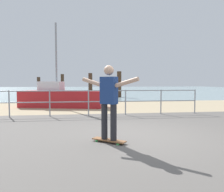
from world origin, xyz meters
The scene contains 11 objects.
ground_plane centered at (0.00, -1.00, 0.00)m, with size 24.00×10.00×0.04m, color #605B56.
beach_strip centered at (0.00, 7.00, 0.00)m, with size 24.00×6.00×0.04m, color tan.
sea_surface centered at (0.00, 35.00, 0.00)m, with size 72.00×50.00×0.04m, color #849EA3.
railing_fence centered at (-2.67, 3.60, 0.70)m, with size 12.19×0.05×1.05m.
sailboat centered at (-2.31, 6.90, 0.52)m, with size 5.06×2.42×4.52m.
skateboard centered at (-0.85, -0.56, 0.07)m, with size 0.74×0.66×0.08m.
skateboarder centered at (-0.85, -0.56, 1.02)m, with size 1.17×0.99×1.65m.
groyne_post_0 centered at (-5.90, 19.46, 0.95)m, with size 0.34×0.34×1.91m, color #422D1E.
groyne_post_1 centered at (-3.29, 17.78, 1.08)m, with size 0.33×0.33×2.17m, color #422D1E.
groyne_post_2 centered at (-0.68, 13.14, 1.05)m, with size 0.32×0.32×2.11m, color #422D1E.
groyne_post_3 centered at (1.94, 14.41, 1.16)m, with size 0.39×0.39×2.32m, color #422D1E.
Camera 1 is at (-1.46, -5.51, 1.37)m, focal length 36.31 mm.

